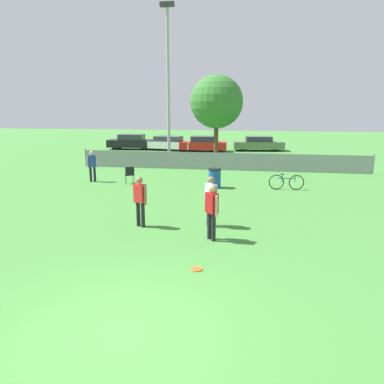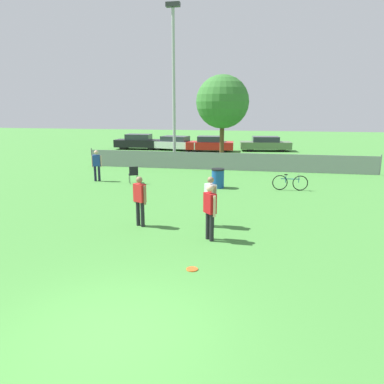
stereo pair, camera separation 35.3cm
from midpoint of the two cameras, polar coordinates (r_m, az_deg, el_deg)
ground_plane at (r=7.12m, az=-12.10°, el=-20.60°), size 120.00×120.00×0.00m
fence_backline at (r=23.83m, az=3.94°, el=4.69°), size 18.29×0.07×1.21m
light_pole at (r=25.55m, az=-4.08°, el=17.38°), size 0.90×0.36×10.33m
tree_near_pole at (r=27.44m, az=3.38°, el=13.54°), size 3.77×3.77×6.17m
player_receiver_white at (r=12.33m, az=2.08°, el=-0.89°), size 0.44×0.44×1.68m
player_defender_red at (r=11.04m, az=2.10°, el=-2.52°), size 0.43×0.45×1.68m
player_thrower_red at (r=12.43m, az=-8.73°, el=-0.93°), size 0.50×0.38×1.68m
spectator_in_blue at (r=20.66m, az=-15.46°, el=4.14°), size 0.52×0.32×1.66m
frisbee_disc at (r=9.35m, az=-0.39°, el=-11.67°), size 0.29×0.29×0.03m
folding_chair_sideline at (r=19.71m, az=-10.00°, el=2.76°), size 0.62×0.62×0.90m
bicycle_sideline at (r=18.54m, az=13.67°, el=1.49°), size 1.68×0.44×0.78m
trash_bin at (r=18.49m, az=2.92°, el=2.14°), size 0.64×0.64×0.96m
parked_car_dark at (r=36.20m, az=-9.46°, el=7.54°), size 4.51×1.94×1.43m
parked_car_white at (r=35.06m, az=-3.91°, el=7.43°), size 4.78×2.52×1.30m
parked_car_red at (r=34.16m, az=1.43°, el=7.34°), size 4.32×2.02×1.37m
parked_car_olive at (r=35.06m, az=9.78°, el=7.28°), size 4.72×2.37×1.31m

